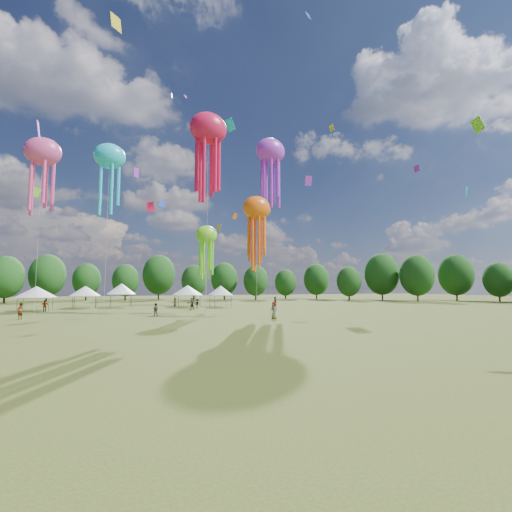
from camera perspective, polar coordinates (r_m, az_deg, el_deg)
name	(u,v)px	position (r m, az deg, el deg)	size (l,w,h in m)	color
ground	(385,387)	(14.22, 20.15, -19.31)	(300.00, 300.00, 0.00)	#384416
spectator_near	(155,310)	(46.51, -15.95, -8.33)	(0.77, 0.60, 1.58)	gray
spectators_far	(193,304)	(56.86, -10.09, -7.71)	(39.18, 32.54, 1.93)	gray
festival_tents	(130,290)	(65.84, -19.69, -5.27)	(34.45, 11.87, 4.30)	#47474C
show_kites	(208,170)	(56.46, -7.82, 13.67)	(42.02, 25.00, 32.51)	#1CC9F0
small_kites	(180,108)	(58.06, -12.24, 22.32)	(76.60, 64.41, 44.76)	#1CC9F0
treeline	(138,272)	(72.94, -18.51, -2.50)	(201.57, 95.24, 13.43)	#38281C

